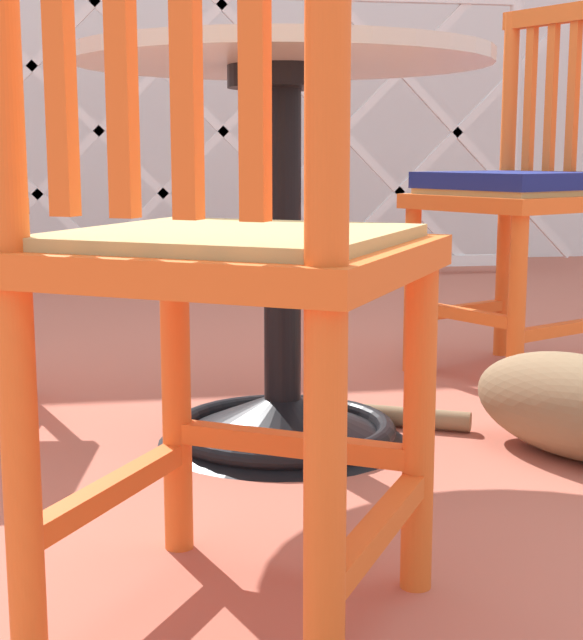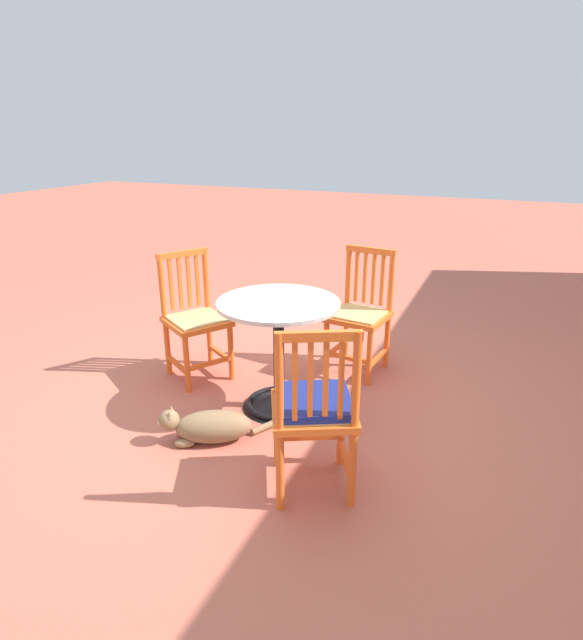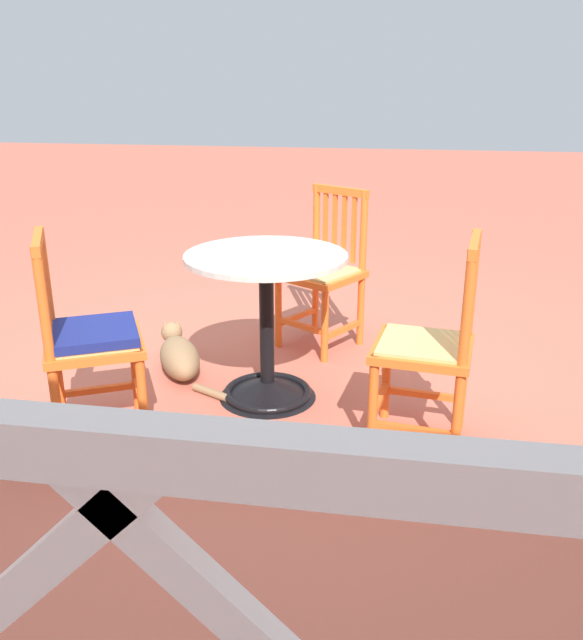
% 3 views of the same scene
% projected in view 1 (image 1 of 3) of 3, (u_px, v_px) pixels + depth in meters
% --- Properties ---
extents(ground_plane, '(24.00, 24.00, 0.00)m').
position_uv_depth(ground_plane, '(336.00, 467.00, 1.72)').
color(ground_plane, '#BC604C').
extents(lattice_fence_panel, '(3.29, 0.06, 1.29)m').
position_uv_depth(lattice_fence_panel, '(223.00, 131.00, 4.24)').
color(lattice_fence_panel, white).
rests_on(lattice_fence_panel, ground_plane).
extents(cafe_table, '(0.76, 0.76, 0.73)m').
position_uv_depth(cafe_table, '(282.00, 295.00, 1.83)').
color(cafe_table, black).
rests_on(cafe_table, ground_plane).
extents(orange_chair_by_planter, '(0.54, 0.54, 0.91)m').
position_uv_depth(orange_chair_by_planter, '(519.00, 195.00, 2.39)').
color(orange_chair_by_planter, orange).
rests_on(orange_chair_by_planter, ground_plane).
extents(orange_chair_at_corner, '(0.55, 0.55, 0.91)m').
position_uv_depth(orange_chair_at_corner, '(223.00, 260.00, 1.05)').
color(orange_chair_at_corner, orange).
rests_on(orange_chair_at_corner, ground_plane).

